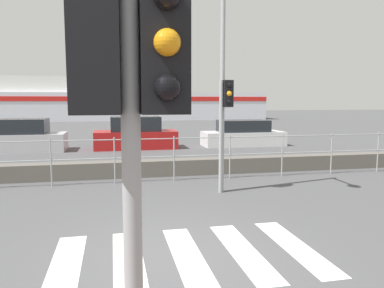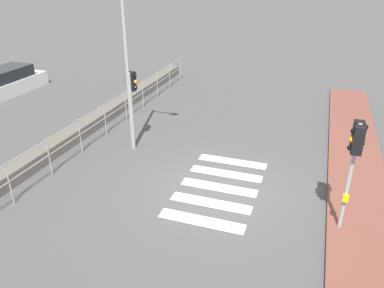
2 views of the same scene
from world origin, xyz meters
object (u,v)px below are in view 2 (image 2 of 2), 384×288
object	(u,v)px
streetlamp	(133,53)
parked_car_white	(8,82)
traffic_light_near	(355,150)
traffic_light_far	(132,94)

from	to	relation	value
streetlamp	parked_car_white	world-z (taller)	streetlamp
traffic_light_near	streetlamp	world-z (taller)	streetlamp
traffic_light_near	traffic_light_far	world-z (taller)	traffic_light_near
traffic_light_near	parked_car_white	bearing A→B (deg)	68.35
traffic_light_far	parked_car_white	world-z (taller)	traffic_light_far
streetlamp	traffic_light_near	bearing A→B (deg)	-110.77
traffic_light_near	streetlamp	distance (m)	7.67
streetlamp	parked_car_white	bearing A→B (deg)	67.71
traffic_light_near	parked_car_white	distance (m)	18.22
traffic_light_near	parked_car_white	world-z (taller)	traffic_light_near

